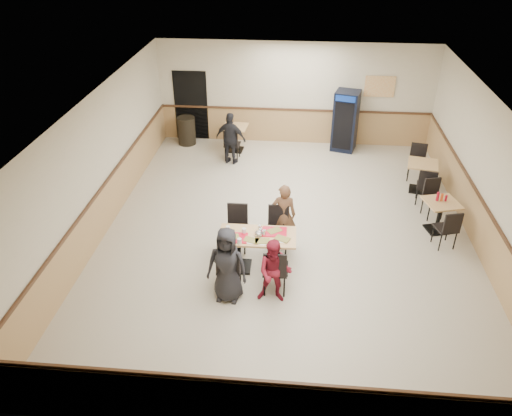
# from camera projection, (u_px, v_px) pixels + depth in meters

# --- Properties ---
(ground) EXTENTS (10.00, 10.00, 0.00)m
(ground) POSITION_uv_depth(u_px,v_px,m) (286.00, 232.00, 11.05)
(ground) COLOR beige
(ground) RESTS_ON ground
(room_shell) EXTENTS (10.00, 10.00, 10.00)m
(room_shell) POSITION_uv_depth(u_px,v_px,m) (360.00, 161.00, 12.78)
(room_shell) COLOR silver
(room_shell) RESTS_ON ground
(main_table) EXTENTS (1.49, 0.76, 0.79)m
(main_table) POSITION_uv_depth(u_px,v_px,m) (258.00, 246.00, 9.67)
(main_table) COLOR black
(main_table) RESTS_ON ground
(main_chairs) EXTENTS (1.34, 1.75, 1.00)m
(main_chairs) POSITION_uv_depth(u_px,v_px,m) (255.00, 247.00, 9.68)
(main_chairs) COLOR black
(main_chairs) RESTS_ON ground
(diner_woman_left) EXTENTS (0.77, 0.55, 1.48)m
(diner_woman_left) POSITION_uv_depth(u_px,v_px,m) (227.00, 265.00, 8.82)
(diner_woman_left) COLOR black
(diner_woman_left) RESTS_ON ground
(diner_woman_right) EXTENTS (0.64, 0.51, 1.28)m
(diner_woman_right) POSITION_uv_depth(u_px,v_px,m) (275.00, 272.00, 8.82)
(diner_woman_right) COLOR maroon
(diner_woman_right) RESTS_ON ground
(diner_man_opposite) EXTENTS (0.53, 0.36, 1.41)m
(diner_man_opposite) POSITION_uv_depth(u_px,v_px,m) (284.00, 215.00, 10.31)
(diner_man_opposite) COLOR brown
(diner_man_opposite) RESTS_ON ground
(lone_diner) EXTENTS (0.92, 0.57, 1.46)m
(lone_diner) POSITION_uv_depth(u_px,v_px,m) (231.00, 139.00, 13.66)
(lone_diner) COLOR black
(lone_diner) RESTS_ON ground
(tabletop_clutter) EXTENTS (1.30, 0.73, 0.12)m
(tabletop_clutter) POSITION_uv_depth(u_px,v_px,m) (254.00, 235.00, 9.47)
(tabletop_clutter) COLOR red
(tabletop_clutter) RESTS_ON main_table
(side_table_near) EXTENTS (0.84, 0.84, 0.73)m
(side_table_near) POSITION_uv_depth(u_px,v_px,m) (440.00, 212.00, 10.85)
(side_table_near) COLOR black
(side_table_near) RESTS_ON ground
(side_table_near_chair_south) EXTENTS (0.53, 0.53, 0.93)m
(side_table_near_chair_south) POSITION_uv_depth(u_px,v_px,m) (446.00, 227.00, 10.37)
(side_table_near_chair_south) COLOR black
(side_table_near_chair_south) RESTS_ON ground
(side_table_near_chair_north) EXTENTS (0.53, 0.53, 0.93)m
(side_table_near_chair_north) POSITION_uv_depth(u_px,v_px,m) (434.00, 199.00, 11.36)
(side_table_near_chair_north) COLOR black
(side_table_near_chair_north) RESTS_ON ground
(side_table_far) EXTENTS (0.85, 0.85, 0.76)m
(side_table_far) POSITION_uv_depth(u_px,v_px,m) (421.00, 172.00, 12.40)
(side_table_far) COLOR black
(side_table_far) RESTS_ON ground
(side_table_far_chair_south) EXTENTS (0.53, 0.53, 0.97)m
(side_table_far_chair_south) POSITION_uv_depth(u_px,v_px,m) (426.00, 185.00, 11.90)
(side_table_far_chair_south) COLOR black
(side_table_far_chair_south) RESTS_ON ground
(side_table_far_chair_north) EXTENTS (0.53, 0.53, 0.97)m
(side_table_far_chair_north) POSITION_uv_depth(u_px,v_px,m) (417.00, 163.00, 12.94)
(side_table_far_chair_north) COLOR black
(side_table_far_chair_north) RESTS_ON ground
(condiment_caddy) EXTENTS (0.23, 0.06, 0.20)m
(condiment_caddy) POSITION_uv_depth(u_px,v_px,m) (441.00, 197.00, 10.73)
(condiment_caddy) COLOR #A70B22
(condiment_caddy) RESTS_ON side_table_near
(back_table) EXTENTS (0.75, 0.75, 0.75)m
(back_table) POSITION_uv_depth(u_px,v_px,m) (235.00, 134.00, 14.50)
(back_table) COLOR black
(back_table) RESTS_ON ground
(back_table_chair_lone) EXTENTS (0.47, 0.47, 0.95)m
(back_table_chair_lone) POSITION_uv_depth(u_px,v_px,m) (232.00, 144.00, 14.00)
(back_table_chair_lone) COLOR black
(back_table_chair_lone) RESTS_ON ground
(pepsi_cooler) EXTENTS (0.81, 0.81, 1.75)m
(pepsi_cooler) POSITION_uv_depth(u_px,v_px,m) (345.00, 121.00, 14.39)
(pepsi_cooler) COLOR black
(pepsi_cooler) RESTS_ON ground
(trash_bin) EXTENTS (0.53, 0.53, 0.83)m
(trash_bin) POSITION_uv_depth(u_px,v_px,m) (187.00, 131.00, 14.96)
(trash_bin) COLOR black
(trash_bin) RESTS_ON ground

